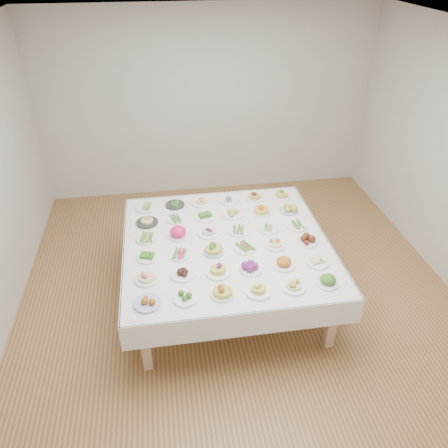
{
  "coord_description": "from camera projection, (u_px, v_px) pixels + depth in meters",
  "views": [
    {
      "loc": [
        -0.77,
        -3.9,
        3.47
      ],
      "look_at": [
        -0.15,
        0.03,
        0.88
      ],
      "focal_mm": 35.0,
      "sensor_mm": 36.0,
      "label": 1
    }
  ],
  "objects": [
    {
      "name": "dish_28",
      "position": [
        261.0,
        209.0,
        5.14
      ],
      "size": [
        0.22,
        0.22,
        0.13
      ],
      "color": "white",
      "rests_on": "display_table"
    },
    {
      "name": "dish_33",
      "position": [
        228.0,
        200.0,
        5.4
      ],
      "size": [
        0.24,
        0.24,
        0.05
      ],
      "color": "white",
      "rests_on": "display_table"
    },
    {
      "name": "dish_9",
      "position": [
        251.0,
        266.0,
        4.26
      ],
      "size": [
        0.24,
        0.24,
        0.11
      ],
      "color": "white",
      "rests_on": "display_table"
    },
    {
      "name": "dish_16",
      "position": [
        275.0,
        242.0,
        4.59
      ],
      "size": [
        0.22,
        0.22,
        0.12
      ],
      "color": "white",
      "rests_on": "display_table"
    },
    {
      "name": "dish_26",
      "position": [
        205.0,
        215.0,
        5.06
      ],
      "size": [
        0.23,
        0.23,
        0.1
      ],
      "color": "white",
      "rests_on": "display_table"
    },
    {
      "name": "dish_31",
      "position": [
        175.0,
        204.0,
        5.31
      ],
      "size": [
        0.23,
        0.23,
        0.05
      ],
      "color": "#2B2927",
      "rests_on": "display_table"
    },
    {
      "name": "dish_27",
      "position": [
        233.0,
        213.0,
        5.1
      ],
      "size": [
        0.23,
        0.23,
        0.1
      ],
      "color": "white",
      "rests_on": "display_table"
    },
    {
      "name": "dish_13",
      "position": [
        180.0,
        254.0,
        4.46
      ],
      "size": [
        0.23,
        0.22,
        0.06
      ],
      "color": "white",
      "rests_on": "display_table"
    },
    {
      "name": "dish_34",
      "position": [
        255.0,
        196.0,
        5.42
      ],
      "size": [
        0.21,
        0.21,
        0.12
      ],
      "color": "white",
      "rests_on": "display_table"
    },
    {
      "name": "dish_29",
      "position": [
        289.0,
        208.0,
        5.18
      ],
      "size": [
        0.23,
        0.23,
        0.11
      ],
      "color": "#4C66B2",
      "rests_on": "display_table"
    },
    {
      "name": "dish_10",
      "position": [
        284.0,
        262.0,
        4.31
      ],
      "size": [
        0.22,
        0.22,
        0.11
      ],
      "color": "white",
      "rests_on": "display_table"
    },
    {
      "name": "dish_11",
      "position": [
        317.0,
        261.0,
        4.36
      ],
      "size": [
        0.24,
        0.24,
        0.09
      ],
      "color": "white",
      "rests_on": "display_table"
    },
    {
      "name": "dish_3",
      "position": [
        258.0,
        288.0,
        3.98
      ],
      "size": [
        0.23,
        0.23,
        0.12
      ],
      "color": "white",
      "rests_on": "display_table"
    },
    {
      "name": "dish_20",
      "position": [
        209.0,
        230.0,
        4.78
      ],
      "size": [
        0.24,
        0.24,
        0.11
      ],
      "color": "white",
      "rests_on": "display_table"
    },
    {
      "name": "dish_6",
      "position": [
        147.0,
        275.0,
        4.13
      ],
      "size": [
        0.23,
        0.23,
        0.13
      ],
      "color": "white",
      "rests_on": "display_table"
    },
    {
      "name": "dish_18",
      "position": [
        147.0,
        238.0,
        4.7
      ],
      "size": [
        0.24,
        0.23,
        0.06
      ],
      "color": "white",
      "rests_on": "display_table"
    },
    {
      "name": "dish_2",
      "position": [
        223.0,
        291.0,
        3.95
      ],
      "size": [
        0.21,
        0.21,
        0.13
      ],
      "color": "white",
      "rests_on": "display_table"
    },
    {
      "name": "dish_22",
      "position": [
        268.0,
        228.0,
        4.87
      ],
      "size": [
        0.24,
        0.24,
        0.05
      ],
      "color": "white",
      "rests_on": "display_table"
    },
    {
      "name": "dish_14",
      "position": [
        214.0,
        248.0,
        4.49
      ],
      "size": [
        0.22,
        0.22,
        0.14
      ],
      "color": "#4C66B2",
      "rests_on": "display_table"
    },
    {
      "name": "display_table",
      "position": [
        226.0,
        247.0,
        4.73
      ],
      "size": [
        2.19,
        2.19,
        0.75
      ],
      "color": "white",
      "rests_on": "ground"
    },
    {
      "name": "dish_8",
      "position": [
        218.0,
        269.0,
        4.22
      ],
      "size": [
        0.25,
        0.25,
        0.13
      ],
      "color": "white",
      "rests_on": "display_table"
    },
    {
      "name": "dish_5",
      "position": [
        328.0,
        279.0,
        4.08
      ],
      "size": [
        0.21,
        0.21,
        0.13
      ],
      "color": "white",
      "rests_on": "display_table"
    },
    {
      "name": "dish_25",
      "position": [
        176.0,
        219.0,
        5.03
      ],
      "size": [
        0.23,
        0.21,
        0.05
      ],
      "color": "white",
      "rests_on": "display_table"
    },
    {
      "name": "dish_23",
      "position": [
        297.0,
        225.0,
        4.92
      ],
      "size": [
        0.24,
        0.24,
        0.06
      ],
      "color": "white",
      "rests_on": "display_table"
    },
    {
      "name": "dish_30",
      "position": [
        147.0,
        207.0,
        5.26
      ],
      "size": [
        0.25,
        0.25,
        0.06
      ],
      "color": "white",
      "rests_on": "display_table"
    },
    {
      "name": "dish_32",
      "position": [
        201.0,
        199.0,
        5.33
      ],
      "size": [
        0.24,
        0.24,
        0.13
      ],
      "color": "white",
      "rests_on": "display_table"
    },
    {
      "name": "dish_19",
      "position": [
        178.0,
        232.0,
        4.73
      ],
      "size": [
        0.24,
        0.24,
        0.13
      ],
      "color": "white",
      "rests_on": "display_table"
    },
    {
      "name": "dish_12",
      "position": [
        147.0,
        256.0,
        4.42
      ],
      "size": [
        0.21,
        0.21,
        0.09
      ],
      "color": "white",
      "rests_on": "display_table"
    },
    {
      "name": "dish_21",
      "position": [
        238.0,
        230.0,
        4.83
      ],
      "size": [
        0.24,
        0.24,
        0.06
      ],
      "color": "white",
      "rests_on": "display_table"
    },
    {
      "name": "room_envelope",
      "position": [
        239.0,
        142.0,
        4.22
      ],
      "size": [
        5.02,
        5.02,
        2.81
      ],
      "color": "#A77545",
      "rests_on": "ground"
    },
    {
      "name": "dish_15",
      "position": [
        245.0,
        247.0,
        4.57
      ],
      "size": [
        0.27,
        0.25,
        0.06
      ],
      "color": "white",
      "rests_on": "display_table"
    },
    {
      "name": "dish_24",
      "position": [
        147.0,
        220.0,
        4.96
      ],
      "size": [
        0.24,
        0.24,
        0.11
      ],
      "color": "#2B2927",
      "rests_on": "display_table"
    },
    {
      "name": "dish_7",
      "position": [
        183.0,
        273.0,
        4.2
      ],
      "size": [
        0.23,
        0.23,
        0.09
      ],
      "color": "white",
      "rests_on": "display_table"
    },
    {
      "name": "dish_1",
      "position": [
        185.0,
        296.0,
        3.91
      ],
      "size": [
        0.22,
        0.22,
        0.1
      ],
      "color": "white",
      "rests_on": "display_table"
    },
    {
      "name": "dish_17",
      "position": [
        307.0,
        239.0,
        4.64
      ],
      "size": [
        0.22,
        0.22,
        0.11
      ],
      "color": "white",
      "rests_on": "display_table"
    },
    {
      "name": "dish_35",
      "position": [
        282.0,
        194.0,
        5.46
      ],
      "size": [
        0.23,
        0.23,
        0.12
      ],
      "color": "white",
      "rests_on": "display_table"
    },
    {
      "name": "dish_4",
      "position": [
        294.0,
        283.0,
        4.03
      ],
      "size": [
        0.22,
        0.22,
        0.13
      ],
      "color": "white",
      "rests_on": "display_table"
    },
    {
      "name": "dish_0",
      "position": [
        147.0,
        301.0,
        3.86
      ],
      "size": [
        0.24,
        0.24,
        0.1
      ],
      "color": "#4C66B2",
      "rests_on": "display_table"
    }
  ]
}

